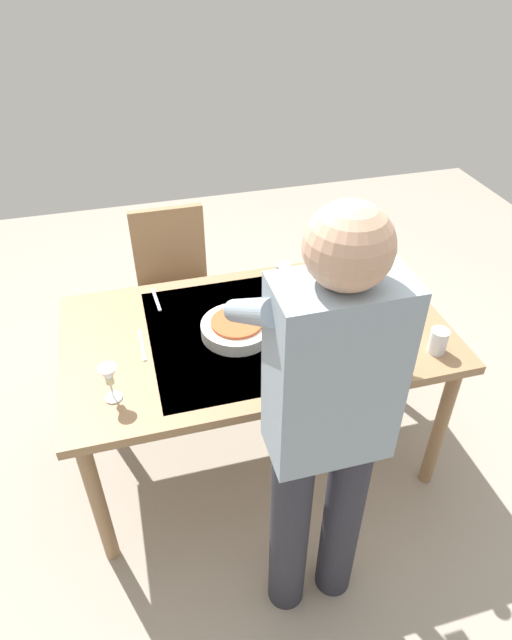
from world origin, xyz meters
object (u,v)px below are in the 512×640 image
at_px(chair_near, 174,280).
at_px(wine_glass_left, 401,346).
at_px(dining_table, 256,343).
at_px(water_cup_near_right, 298,291).
at_px(water_cup_far_left, 438,341).
at_px(wine_glass_right, 109,377).
at_px(water_cup_near_left, 283,274).
at_px(dinner_plate_near, 341,302).
at_px(serving_bowl_pasta, 237,328).
at_px(dinner_plate_far, 329,342).
at_px(person_server, 325,421).
at_px(wine_bottle, 321,360).

bearing_deg(chair_near, wine_glass_left, 120.58).
height_order(dining_table, water_cup_near_right, water_cup_near_right).
bearing_deg(water_cup_far_left, wine_glass_right, -3.18).
height_order(water_cup_near_left, water_cup_near_right, water_cup_near_right).
bearing_deg(water_cup_near_left, dinner_plate_near, 133.02).
relative_size(serving_bowl_pasta, dinner_plate_far, 1.30).
bearing_deg(dinner_plate_far, dining_table, -32.07).
bearing_deg(dinner_plate_near, water_cup_far_left, 120.94).
distance_m(dining_table, serving_bowl_pasta, 0.14).
relative_size(wine_glass_right, serving_bowl_pasta, 0.50).
relative_size(person_server, dinner_plate_far, 7.34).
distance_m(water_cup_near_left, water_cup_near_right, 0.15).
bearing_deg(water_cup_far_left, dinner_plate_far, -21.70).
relative_size(dining_table, water_cup_near_left, 15.43).
relative_size(wine_bottle, water_cup_near_right, 2.79).
bearing_deg(dinner_plate_near, serving_bowl_pasta, 10.50).
relative_size(dining_table, serving_bowl_pasta, 5.39).
bearing_deg(dining_table, wine_glass_right, 22.71).
xyz_separation_m(wine_glass_left, wine_glass_right, (1.08, -0.11, 0.00)).
bearing_deg(chair_near, water_cup_near_left, 130.59).
bearing_deg(wine_glass_left, wine_glass_right, -6.02).
distance_m(wine_glass_right, water_cup_near_right, 0.94).
bearing_deg(water_cup_near_left, wine_glass_left, 110.71).
relative_size(chair_near, serving_bowl_pasta, 3.03).
height_order(wine_bottle, dinner_plate_far, wine_bottle).
height_order(chair_near, person_server, person_server).
bearing_deg(serving_bowl_pasta, water_cup_near_right, -152.72).
height_order(wine_glass_right, water_cup_near_right, wine_glass_right).
distance_m(water_cup_near_right, water_cup_far_left, 0.65).
relative_size(wine_bottle, dinner_plate_far, 1.29).
bearing_deg(serving_bowl_pasta, dinner_plate_near, -169.50).
distance_m(person_server, wine_bottle, 0.38).
bearing_deg(dining_table, water_cup_near_right, -146.31).
bearing_deg(person_server, water_cup_near_left, -100.58).
distance_m(chair_near, water_cup_far_left, 1.51).
relative_size(wine_glass_left, dinner_plate_far, 0.66).
bearing_deg(water_cup_near_left, dinner_plate_far, 96.23).
bearing_deg(wine_glass_left, water_cup_near_right, -66.14).
height_order(water_cup_near_left, serving_bowl_pasta, water_cup_near_left).
relative_size(wine_glass_left, water_cup_near_left, 1.44).
bearing_deg(dining_table, person_server, 91.79).
relative_size(wine_glass_left, dinner_plate_near, 0.66).
distance_m(wine_bottle, water_cup_near_left, 0.68).
bearing_deg(person_server, wine_glass_right, -36.56).
relative_size(dining_table, wine_glass_right, 10.70).
relative_size(person_server, serving_bowl_pasta, 5.63).
xyz_separation_m(person_server, water_cup_near_right, (-0.21, -0.88, -0.14)).
relative_size(dining_table, person_server, 0.96).
bearing_deg(serving_bowl_pasta, dining_table, -174.61).
bearing_deg(serving_bowl_pasta, wine_bottle, 122.53).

